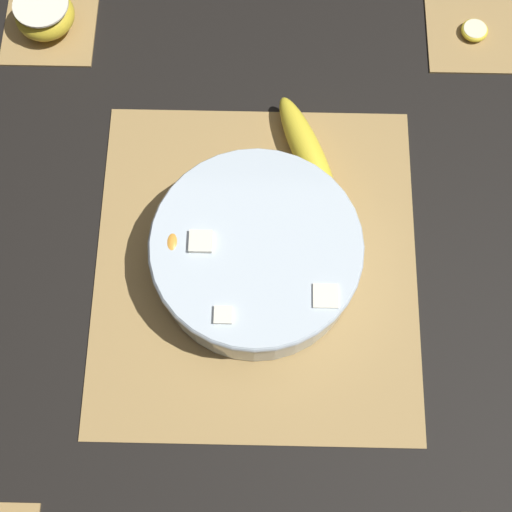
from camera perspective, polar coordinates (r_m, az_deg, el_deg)
The scene contains 8 objects.
ground_plane at distance 0.91m, azimuth 0.00°, elevation -0.75°, with size 6.00×6.00×0.00m, color black.
bamboo_mat_center at distance 0.90m, azimuth 0.00°, elevation -0.68°, with size 0.44×0.41×0.01m.
coaster_mat_near_right at distance 1.11m, azimuth 16.96°, elevation 16.65°, with size 0.13×0.13×0.01m.
coaster_mat_far_right at distance 1.12m, azimuth -16.17°, elevation 17.21°, with size 0.13×0.13×0.01m.
fruit_salad_bowl at distance 0.86m, azimuth -0.03°, elevation 0.28°, with size 0.26×0.26×0.08m.
whole_banana at distance 0.94m, azimuth 4.22°, elevation 8.09°, with size 0.18×0.10×0.04m.
apple_half at distance 1.10m, azimuth -16.56°, elevation 18.05°, with size 0.08×0.08×0.05m.
banana_coin_single at distance 1.11m, azimuth 17.07°, elevation 16.87°, with size 0.04×0.04×0.01m.
Camera 1 is at (-0.29, -0.01, 0.86)m, focal length 50.00 mm.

